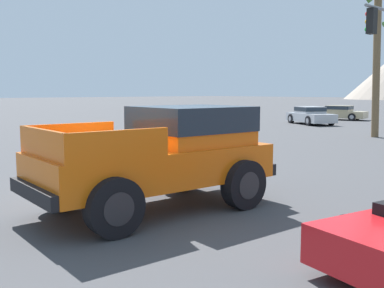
{
  "coord_description": "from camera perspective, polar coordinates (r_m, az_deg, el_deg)",
  "views": [
    {
      "loc": [
        7.14,
        -5.44,
        2.33
      ],
      "look_at": [
        0.21,
        0.81,
        1.23
      ],
      "focal_mm": 42.0,
      "sensor_mm": 36.0,
      "label": 1
    }
  ],
  "objects": [
    {
      "name": "orange_pickup_truck",
      "position": [
        8.96,
        -3.14,
        -0.86
      ],
      "size": [
        2.63,
        5.02,
        2.02
      ],
      "rotation": [
        0.0,
        0.0,
        -0.07
      ],
      "color": "orange",
      "rests_on": "ground_plane"
    },
    {
      "name": "parked_car_tan",
      "position": [
        39.12,
        18.07,
        3.83
      ],
      "size": [
        4.76,
        2.75,
        1.17
      ],
      "rotation": [
        0.0,
        0.0,
        1.8
      ],
      "color": "tan",
      "rests_on": "ground_plane"
    },
    {
      "name": "palm_tree_short",
      "position": [
        24.95,
        22.75,
        15.01
      ],
      "size": [
        2.74,
        2.87,
        8.31
      ],
      "color": "brown",
      "rests_on": "ground_plane"
    },
    {
      "name": "parked_car_silver",
      "position": [
        33.15,
        14.81,
        3.55
      ],
      "size": [
        4.53,
        3.52,
        1.25
      ],
      "rotation": [
        0.0,
        0.0,
        4.23
      ],
      "color": "#B7BABF",
      "rests_on": "ground_plane"
    },
    {
      "name": "ground_plane",
      "position": [
        9.28,
        -4.66,
        -7.85
      ],
      "size": [
        320.0,
        320.0,
        0.0
      ],
      "primitive_type": "plane",
      "color": "#424244"
    }
  ]
}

